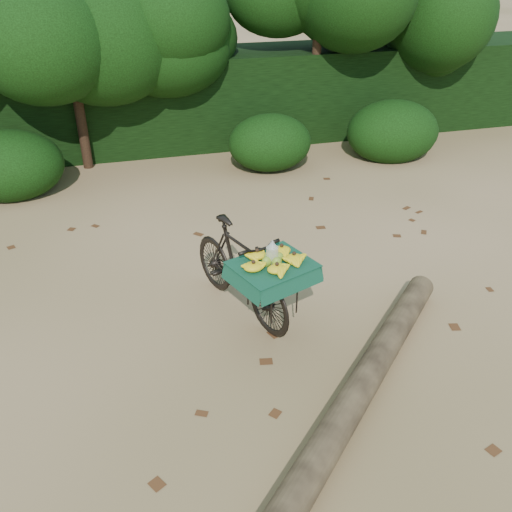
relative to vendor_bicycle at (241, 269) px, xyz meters
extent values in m
plane|color=tan|center=(0.11, -0.03, -0.56)|extent=(80.00, 80.00, 0.00)
imported|color=black|center=(-0.01, 0.02, -0.02)|extent=(1.10, 1.86, 1.08)
cube|color=black|center=(0.20, -0.54, 0.33)|extent=(0.53, 0.58, 0.03)
cube|color=#16553C|center=(0.20, -0.54, 0.35)|extent=(0.95, 0.88, 0.01)
ellipsoid|color=olive|center=(0.27, -0.51, 0.40)|extent=(0.10, 0.08, 0.11)
ellipsoid|color=olive|center=(0.18, -0.48, 0.40)|extent=(0.10, 0.08, 0.11)
ellipsoid|color=olive|center=(0.13, -0.57, 0.40)|extent=(0.10, 0.08, 0.11)
ellipsoid|color=olive|center=(0.22, -0.60, 0.40)|extent=(0.10, 0.08, 0.11)
cylinder|color=#EAE5C6|center=(0.20, -0.53, 0.45)|extent=(0.13, 0.13, 0.16)
cylinder|color=brown|center=(0.74, -1.66, -0.41)|extent=(3.03, 2.92, 0.28)
cube|color=black|center=(0.11, 6.27, 0.34)|extent=(26.00, 1.80, 1.80)
camera|label=1|loc=(-1.20, -5.00, 3.16)|focal=38.00mm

